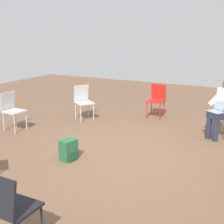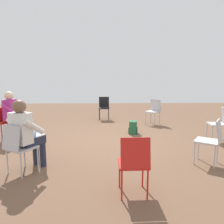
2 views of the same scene
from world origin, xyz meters
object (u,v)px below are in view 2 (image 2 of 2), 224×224
chair_northeast (18,145)px  chair_north (134,161)px  chair_south (104,106)px  chair_west (220,122)px  chair_southwest (154,110)px  chair_northwest (212,139)px  backpack_near_laptop_user (133,128)px  chair_east (8,120)px  person_with_laptop (26,132)px  person_in_magenta (14,113)px

chair_northeast → chair_north: bearing=9.1°
chair_south → chair_northeast: same height
chair_west → chair_southwest: 2.37m
chair_northwest → backpack_near_laptop_user: bearing=61.6°
chair_east → chair_west: bearing=91.6°
chair_north → chair_east: (2.88, -2.84, 0.00)m
chair_northwest → backpack_near_laptop_user: size_ratio=2.36×
person_with_laptop → chair_north: bearing=4.1°
chair_south → chair_southwest: size_ratio=1.00×
chair_east → chair_south: bearing=141.7°
person_in_magenta → chair_south: bearing=143.8°
chair_west → person_in_magenta: size_ratio=0.69×
chair_southwest → chair_east: bearing=64.1°
chair_southwest → chair_northeast: bearing=93.0°
chair_east → chair_northwest: same height
chair_west → chair_northwest: same height
chair_south → backpack_near_laptop_user: chair_south is taller
chair_northwest → chair_northeast: bearing=129.8°
chair_east → backpack_near_laptop_user: 3.34m
chair_northeast → chair_northwest: same height
chair_west → person_with_laptop: 4.51m
chair_south → chair_northwest: 4.81m
chair_northwest → chair_north: bearing=158.3°
chair_east → person_in_magenta: 0.26m
person_with_laptop → backpack_near_laptop_user: (-2.13, -2.40, -0.53)m
chair_northeast → chair_east: bearing=148.2°
chair_south → chair_northwest: size_ratio=1.00×
chair_northeast → chair_northwest: 3.37m
chair_southwest → chair_northwest: bearing=136.8°
chair_southwest → person_with_laptop: 4.72m
chair_east → chair_southwest: size_ratio=1.00×
chair_northeast → person_in_magenta: person_in_magenta is taller
chair_east → chair_west: (-5.37, 0.36, 0.00)m
chair_southwest → backpack_near_laptop_user: (0.86, 1.24, -0.34)m
chair_west → chair_northeast: 4.64m
chair_south → chair_east: same height
chair_east → person_in_magenta: (-0.17, 0.02, 0.20)m
chair_north → chair_northeast: size_ratio=1.00×
chair_south → chair_northwest: same height
chair_east → backpack_near_laptop_user: chair_east is taller
chair_northeast → chair_northwest: size_ratio=1.00×
chair_north → chair_northwest: bearing=32.5°
chair_south → chair_north: (-0.43, 5.41, 0.00)m
chair_south → person_with_laptop: bearing=74.4°
chair_west → person_with_laptop: size_ratio=0.69×
chair_southwest → person_with_laptop: (2.99, 3.64, 0.20)m
chair_northeast → person_with_laptop: size_ratio=0.69×
chair_west → person_with_laptop: bearing=114.9°
chair_south → chair_northeast: size_ratio=1.00×
chair_south → backpack_near_laptop_user: (-0.84, 2.13, -0.34)m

